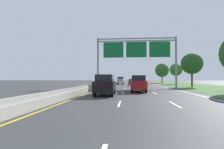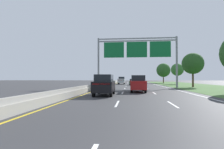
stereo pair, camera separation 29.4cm
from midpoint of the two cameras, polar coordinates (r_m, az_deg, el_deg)
name	(u,v)px [view 2 (the right image)]	position (r m, az deg, el deg)	size (l,w,h in m)	color
ground_plane	(135,87)	(36.69, 7.63, -3.94)	(220.00, 220.00, 0.00)	#333335
lane_striping	(135,87)	(36.23, 7.65, -3.97)	(11.96, 106.00, 0.01)	white
grass_verge_right	(206,87)	(39.64, 28.27, -3.59)	(14.00, 110.00, 0.02)	#3D602D
median_barrier_concrete	(103,85)	(37.06, -2.64, -3.38)	(0.60, 110.00, 0.85)	#99968E
overhead_sign_gantry	(137,52)	(33.87, 8.27, 7.30)	(15.06, 0.42, 9.54)	gray
pickup_truck_silver	(121,81)	(52.39, 3.25, -1.96)	(2.04, 5.41, 2.20)	#B2B5BA
car_black_left_lane_suv	(104,85)	(18.10, -2.00, -3.27)	(1.98, 4.73, 2.11)	black
car_red_centre_lane_suv	(138,83)	(22.76, 8.75, -2.84)	(1.92, 4.71, 2.11)	maroon
car_darkgreen_centre_lane_sedan	(133,82)	(45.97, 6.99, -2.38)	(1.94, 4.45, 1.57)	#193D23
roadside_tree_mid	(193,64)	(37.92, 24.89, 3.22)	(4.12, 4.12, 6.69)	#4C3823
roadside_tree_far	(177,70)	(54.97, 20.54, 1.47)	(3.63, 3.63, 6.10)	#4C3823
roadside_tree_distant	(163,70)	(65.80, 16.42, 1.34)	(4.93, 4.93, 7.12)	#4C3823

